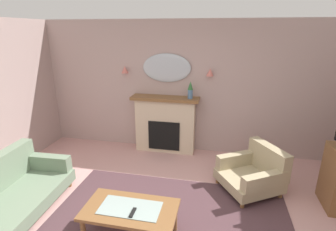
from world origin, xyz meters
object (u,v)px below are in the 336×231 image
(coffee_table, at_px, (130,212))
(floral_couch, at_px, (6,195))
(wall_sconce_right, at_px, (210,72))
(tv_remote, at_px, (133,213))
(armchair_in_corner, at_px, (254,172))
(wall_mirror, at_px, (167,68))
(mantel_vase_left, at_px, (190,90))
(wall_sconce_left, at_px, (125,70))
(fireplace, at_px, (165,125))

(coffee_table, height_order, floral_couch, floral_couch)
(wall_sconce_right, xyz_separation_m, tv_remote, (-0.67, -2.64, -1.21))
(armchair_in_corner, bearing_deg, wall_mirror, 143.68)
(mantel_vase_left, distance_m, wall_sconce_left, 1.39)
(wall_mirror, distance_m, wall_sconce_left, 0.85)
(wall_mirror, xyz_separation_m, floral_couch, (-1.66, -2.55, -1.39))
(wall_sconce_right, xyz_separation_m, floral_couch, (-2.51, -2.50, -1.34))
(mantel_vase_left, height_order, coffee_table, mantel_vase_left)
(fireplace, bearing_deg, coffee_table, -87.15)
(floral_couch, distance_m, armchair_in_corner, 3.58)
(mantel_vase_left, distance_m, wall_sconce_right, 0.49)
(coffee_table, bearing_deg, floral_couch, 178.04)
(wall_mirror, xyz_separation_m, tv_remote, (0.18, -2.69, -1.26))
(fireplace, distance_m, wall_sconce_right, 1.38)
(mantel_vase_left, xyz_separation_m, floral_couch, (-2.16, -2.38, -1.01))
(fireplace, height_order, armchair_in_corner, fireplace)
(fireplace, height_order, coffee_table, fireplace)
(wall_sconce_left, height_order, tv_remote, wall_sconce_left)
(fireplace, bearing_deg, wall_mirror, 90.00)
(wall_mirror, bearing_deg, armchair_in_corner, -36.32)
(wall_sconce_right, height_order, tv_remote, wall_sconce_right)
(wall_sconce_left, bearing_deg, floral_couch, -108.04)
(wall_sconce_left, height_order, coffee_table, wall_sconce_left)
(wall_mirror, xyz_separation_m, wall_sconce_left, (-0.85, -0.05, -0.05))
(mantel_vase_left, xyz_separation_m, wall_sconce_right, (0.35, 0.12, 0.33))
(coffee_table, relative_size, armchair_in_corner, 0.98)
(coffee_table, bearing_deg, fireplace, 92.85)
(wall_sconce_right, relative_size, armchair_in_corner, 0.13)
(mantel_vase_left, height_order, wall_sconce_right, wall_sconce_right)
(wall_sconce_right, bearing_deg, tv_remote, -104.13)
(wall_sconce_right, bearing_deg, armchair_in_corner, -55.20)
(mantel_vase_left, distance_m, floral_couch, 3.37)
(fireplace, distance_m, wall_sconce_left, 1.38)
(wall_mirror, distance_m, armchair_in_corner, 2.50)
(wall_sconce_left, xyz_separation_m, armchair_in_corner, (2.52, -1.18, -1.35))
(wall_sconce_right, bearing_deg, mantel_vase_left, -161.08)
(tv_remote, bearing_deg, armchair_in_corner, 44.75)
(wall_sconce_right, xyz_separation_m, coffee_table, (-0.73, -2.56, -1.28))
(wall_mirror, bearing_deg, tv_remote, -86.09)
(tv_remote, bearing_deg, wall_sconce_right, 75.87)
(fireplace, relative_size, wall_sconce_left, 9.71)
(mantel_vase_left, relative_size, wall_sconce_left, 2.40)
(coffee_table, height_order, armchair_in_corner, armchair_in_corner)
(fireplace, relative_size, floral_couch, 0.78)
(wall_sconce_right, xyz_separation_m, armchair_in_corner, (0.82, -1.18, -1.35))
(armchair_in_corner, bearing_deg, floral_couch, -158.33)
(wall_sconce_right, bearing_deg, floral_couch, -135.17)
(tv_remote, bearing_deg, floral_couch, 175.47)
(wall_sconce_right, height_order, armchair_in_corner, wall_sconce_right)
(floral_couch, bearing_deg, fireplace, 55.35)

